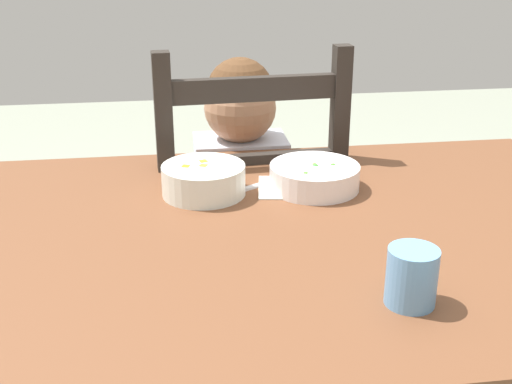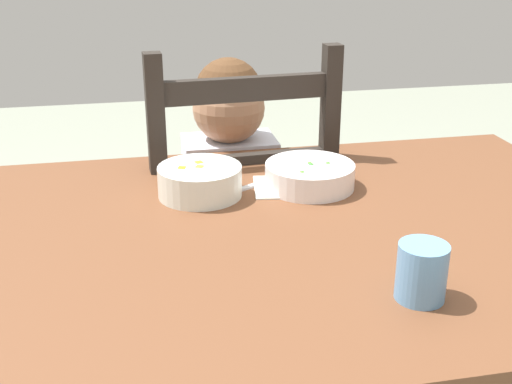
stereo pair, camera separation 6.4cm
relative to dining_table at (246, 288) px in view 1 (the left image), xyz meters
name	(u,v)px [view 1 (the left image)]	position (x,y,z in m)	size (l,w,h in m)	color
dining_table	(246,288)	(0.00, 0.00, 0.00)	(1.40, 0.86, 0.77)	brown
dining_chair	(244,254)	(0.05, 0.47, -0.18)	(0.44, 0.44, 1.02)	#29241F
child_figure	(242,195)	(0.05, 0.47, -0.02)	(0.32, 0.31, 0.97)	silver
bowl_of_peas	(314,176)	(0.16, 0.18, 0.13)	(0.18, 0.18, 0.05)	white
bowl_of_carrots	(204,179)	(-0.06, 0.18, 0.14)	(0.16, 0.16, 0.06)	white
spoon	(240,190)	(0.01, 0.18, 0.11)	(0.13, 0.09, 0.01)	silver
drinking_cup	(412,277)	(0.19, -0.25, 0.15)	(0.07, 0.07, 0.08)	#639CD1
paper_napkin	(293,188)	(0.12, 0.18, 0.11)	(0.13, 0.12, 0.00)	white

